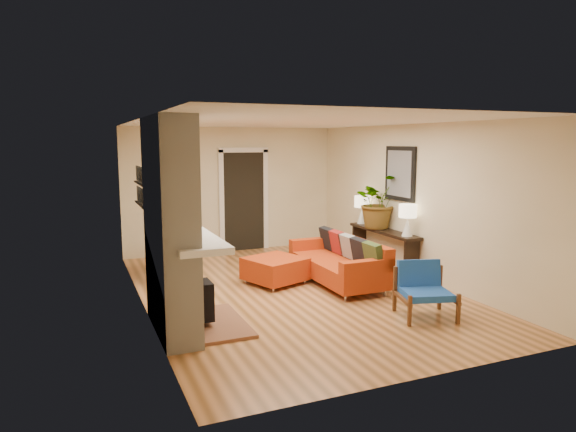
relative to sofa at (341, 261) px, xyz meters
name	(u,v)px	position (x,y,z in m)	size (l,w,h in m)	color
room_shell	(269,194)	(-0.32, 2.51, 0.89)	(6.50, 6.50, 6.50)	tan
fireplace	(173,231)	(-2.93, -1.13, 0.89)	(1.09, 1.68, 2.60)	white
sofa	(341,261)	(0.00, 0.00, 0.00)	(0.87, 2.03, 0.80)	silver
ottoman	(275,269)	(-1.03, 0.37, -0.11)	(1.07, 1.07, 0.42)	silver
blue_chair	(423,287)	(0.22, -1.84, 0.04)	(0.85, 0.83, 0.72)	brown
dining_table	(171,243)	(-2.50, 1.50, 0.24)	(0.79, 1.68, 0.90)	brown
console_table	(384,238)	(1.14, 0.51, 0.23)	(0.34, 1.85, 0.72)	black
lamp_near	(408,216)	(1.14, -0.19, 0.71)	(0.30, 0.30, 0.54)	white
lamp_far	(362,206)	(1.14, 1.28, 0.71)	(0.30, 0.30, 0.54)	white
houseplant	(378,201)	(1.13, 0.70, 0.87)	(0.89, 0.77, 0.99)	#1E5919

